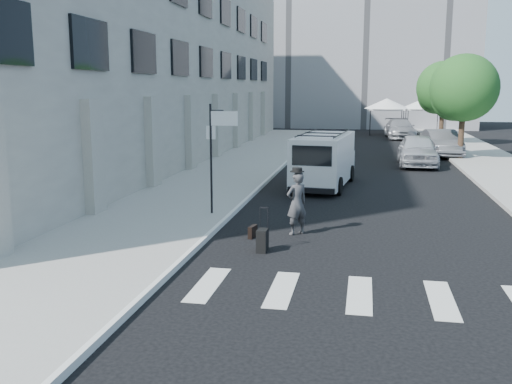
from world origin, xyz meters
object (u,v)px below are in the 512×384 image
at_px(parked_car_b, 441,143).
at_px(briefcase, 253,232).
at_px(businessman, 297,203).
at_px(cargo_van, 324,160).
at_px(parked_car_c, 400,129).
at_px(suitcase, 262,240).
at_px(parked_car_a, 418,150).

bearing_deg(parked_car_b, briefcase, -116.06).
xyz_separation_m(businessman, parked_car_b, (6.45, 20.52, -0.10)).
relative_size(cargo_van, parked_car_c, 1.09).
height_order(businessman, briefcase, businessman).
bearing_deg(suitcase, parked_car_b, 74.44).
distance_m(briefcase, parked_car_a, 17.38).
distance_m(businessman, parked_car_a, 16.44).
height_order(suitcase, parked_car_c, parked_car_c).
distance_m(briefcase, parked_car_b, 22.45).
distance_m(businessman, suitcase, 2.12).
relative_size(cargo_van, parked_car_a, 1.21).
bearing_deg(parked_car_c, suitcase, -102.76).
distance_m(cargo_van, parked_car_b, 13.75).
relative_size(briefcase, suitcase, 0.39).
bearing_deg(businessman, cargo_van, -131.96).
distance_m(briefcase, parked_car_c, 33.95).
relative_size(suitcase, parked_car_c, 0.21).
bearing_deg(parked_car_b, suitcase, -113.78).
xyz_separation_m(businessman, cargo_van, (0.19, 8.28, 0.24)).
relative_size(parked_car_a, parked_car_c, 0.91).
relative_size(parked_car_a, parked_car_b, 1.01).
xyz_separation_m(suitcase, cargo_van, (0.83, 10.21, 0.84)).
distance_m(briefcase, suitcase, 1.43).
bearing_deg(briefcase, businessman, 37.83).
bearing_deg(parked_car_b, parked_car_a, -117.01).
height_order(briefcase, cargo_van, cargo_van).
relative_size(businessman, parked_car_a, 0.37).
relative_size(businessman, cargo_van, 0.30).
distance_m(suitcase, parked_car_c, 35.17).
bearing_deg(briefcase, cargo_van, 91.92).
height_order(briefcase, parked_car_c, parked_car_c).
height_order(parked_car_a, parked_car_c, parked_car_a).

